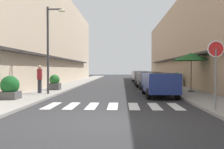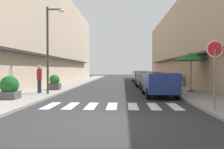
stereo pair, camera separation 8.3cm
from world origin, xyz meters
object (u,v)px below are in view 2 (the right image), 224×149
Objects in this scene: parked_car_near at (159,82)px; parked_car_mid at (148,78)px; round_street_sign at (215,57)px; planter_corner at (10,88)px; parked_car_far at (143,76)px; planter_midblock at (55,83)px; cafe_umbrella at (191,57)px; street_lamp at (50,41)px; planter_far at (177,80)px; parked_car_distant at (140,75)px; pedestrian_walking_near at (39,78)px.

parked_car_near is 1.00× the size of parked_car_mid.
planter_corner is at bearing 161.95° from round_street_sign.
parked_car_mid is (-0.00, 6.39, -0.00)m from parked_car_near.
planter_corner is (-8.18, -8.97, -0.20)m from parked_car_mid.
parked_car_far is 17.68m from round_street_sign.
planter_corner is 6.02m from planter_midblock.
cafe_umbrella is (2.58, 2.25, 1.64)m from parked_car_near.
planter_far is at bearing 38.72° from street_lamp.
parked_car_mid and parked_car_distant have the same top height.
parked_car_near is 3.54× the size of planter_far.
parked_car_near is 17.64m from parked_car_distant.
pedestrian_walking_near reaches higher than parked_car_mid.
pedestrian_walking_near reaches higher than parked_car_distant.
cafe_umbrella is at bearing 11.90° from street_lamp.
street_lamp is at bearing -78.76° from planter_midblock.
parked_car_near is 1.67× the size of round_street_sign.
cafe_umbrella is at bearing 81.09° from round_street_sign.
cafe_umbrella reaches higher than parked_car_near.
parked_car_near is at bearing -109.58° from planter_far.
street_lamp is 4.26m from planter_midblock.
street_lamp reaches higher than parked_car_near.
street_lamp reaches higher than round_street_sign.
round_street_sign is (1.34, -23.32, 1.25)m from parked_car_distant.
parked_car_near is 0.81× the size of street_lamp.
planter_far is at bearing 58.98° from pedestrian_walking_near.
parked_car_mid is 5.14m from cafe_umbrella.
parked_car_near is 3.79m from cafe_umbrella.
parked_car_far is (0.00, 5.51, -0.00)m from parked_car_mid.
cafe_umbrella is 2.22× the size of planter_corner.
parked_car_distant is (-0.00, 5.74, -0.00)m from parked_car_far.
parked_car_mid is at bearing -150.10° from planter_far.
round_street_sign is at bearing -86.72° from parked_car_distant.
parked_car_near is 1.64× the size of cafe_umbrella.
parked_car_far is 0.79× the size of street_lamp.
planter_far is at bearing 24.20° from planter_midblock.
parked_car_near is 5.96m from round_street_sign.
cafe_umbrella reaches higher than planter_midblock.
parked_car_far is 1.09× the size of parked_car_distant.
street_lamp is 2.03× the size of cafe_umbrella.
street_lamp reaches higher than parked_car_mid.
planter_midblock is at bearing 134.05° from round_street_sign.
planter_far is at bearing -53.57° from parked_car_far.
planter_corner is 0.67× the size of pedestrian_walking_near.
pedestrian_walking_near is (-0.28, -2.62, 0.43)m from planter_midblock.
planter_corner is (-1.36, -2.85, -2.77)m from street_lamp.
parked_car_mid is 9.55m from pedestrian_walking_near.
planter_midblock is at bearing -155.80° from planter_far.
round_street_sign is at bearing -85.66° from parked_car_far.
planter_corner is at bearing -97.01° from planter_midblock.
pedestrian_walking_near is at bearing 144.51° from round_street_sign.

